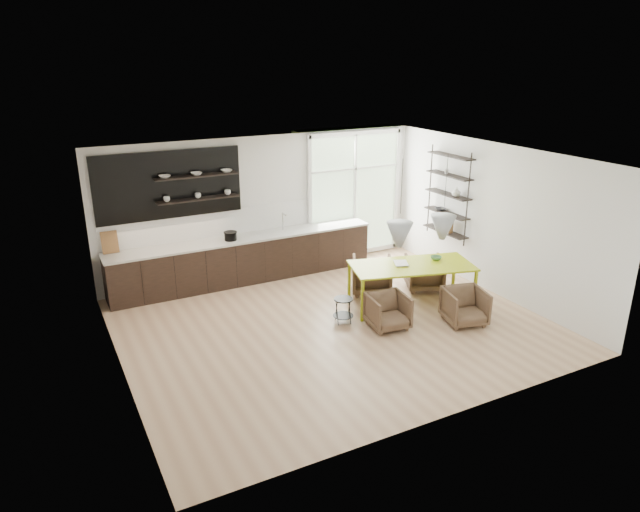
{
  "coord_description": "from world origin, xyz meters",
  "views": [
    {
      "loc": [
        -4.33,
        -7.81,
        4.46
      ],
      "look_at": [
        0.06,
        0.6,
        1.08
      ],
      "focal_mm": 32.0,
      "sensor_mm": 36.0,
      "label": 1
    }
  ],
  "objects_px": {
    "armchair_front_right": "(465,307)",
    "armchair_front_left": "(388,311)",
    "dining_table": "(412,268)",
    "wire_stool": "(343,307)",
    "armchair_back_left": "(372,275)",
    "armchair_back_right": "(424,273)"
  },
  "relations": [
    {
      "from": "armchair_front_right",
      "to": "armchair_front_left",
      "type": "bearing_deg",
      "value": 174.37
    },
    {
      "from": "armchair_front_right",
      "to": "wire_stool",
      "type": "bearing_deg",
      "value": 166.41
    },
    {
      "from": "armchair_back_left",
      "to": "wire_stool",
      "type": "bearing_deg",
      "value": 67.94
    },
    {
      "from": "armchair_front_right",
      "to": "wire_stool",
      "type": "height_order",
      "value": "armchair_front_right"
    },
    {
      "from": "dining_table",
      "to": "wire_stool",
      "type": "xyz_separation_m",
      "value": [
        -1.45,
        -0.03,
        -0.47
      ]
    },
    {
      "from": "dining_table",
      "to": "armchair_back_left",
      "type": "relative_size",
      "value": 3.11
    },
    {
      "from": "armchair_back_left",
      "to": "armchair_front_left",
      "type": "relative_size",
      "value": 1.17
    },
    {
      "from": "armchair_back_right",
      "to": "wire_stool",
      "type": "bearing_deg",
      "value": 40.14
    },
    {
      "from": "armchair_back_right",
      "to": "armchair_front_right",
      "type": "distance_m",
      "value": 1.63
    },
    {
      "from": "armchair_front_right",
      "to": "wire_stool",
      "type": "distance_m",
      "value": 2.11
    },
    {
      "from": "armchair_front_left",
      "to": "armchair_front_right",
      "type": "relative_size",
      "value": 0.96
    },
    {
      "from": "armchair_back_left",
      "to": "armchair_back_right",
      "type": "relative_size",
      "value": 1.07
    },
    {
      "from": "armchair_back_left",
      "to": "armchair_front_left",
      "type": "xyz_separation_m",
      "value": [
        -0.59,
        -1.44,
        -0.05
      ]
    },
    {
      "from": "dining_table",
      "to": "armchair_back_right",
      "type": "height_order",
      "value": "dining_table"
    },
    {
      "from": "armchair_back_left",
      "to": "wire_stool",
      "type": "distance_m",
      "value": 1.48
    },
    {
      "from": "armchair_back_right",
      "to": "armchair_front_right",
      "type": "height_order",
      "value": "armchair_back_right"
    },
    {
      "from": "armchair_front_left",
      "to": "armchair_front_right",
      "type": "xyz_separation_m",
      "value": [
        1.28,
        -0.48,
        0.01
      ]
    },
    {
      "from": "dining_table",
      "to": "wire_stool",
      "type": "height_order",
      "value": "dining_table"
    },
    {
      "from": "dining_table",
      "to": "armchair_back_right",
      "type": "distance_m",
      "value": 1.02
    },
    {
      "from": "dining_table",
      "to": "armchair_back_right",
      "type": "bearing_deg",
      "value": 52.51
    },
    {
      "from": "armchair_back_left",
      "to": "dining_table",
      "type": "bearing_deg",
      "value": 137.85
    },
    {
      "from": "dining_table",
      "to": "armchair_front_left",
      "type": "distance_m",
      "value": 1.14
    }
  ]
}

